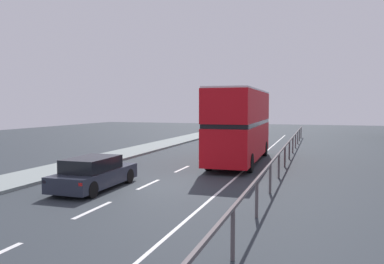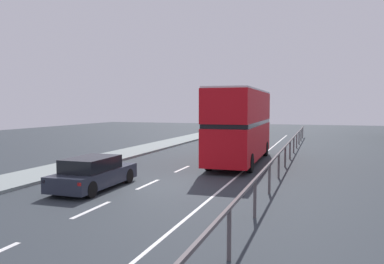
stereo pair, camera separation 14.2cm
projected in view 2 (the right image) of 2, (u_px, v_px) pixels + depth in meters
ground_plane at (144, 187)px, 16.71m from camera, size 73.17×120.00×0.10m
near_sidewalk_kerb at (31, 176)px, 18.61m from camera, size 2.82×80.00×0.14m
lane_paint_markings at (232, 162)px, 23.84m from camera, size 3.46×46.00×0.01m
bridge_side_railing at (288, 147)px, 23.47m from camera, size 0.10×42.00×1.23m
double_decker_bus_red at (241, 124)px, 23.52m from camera, size 2.67×10.06×4.44m
hatchback_car_near at (93, 173)px, 16.11m from camera, size 1.82×4.43×1.35m
sedan_car_ahead at (224, 136)px, 36.82m from camera, size 1.95×4.26×1.32m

